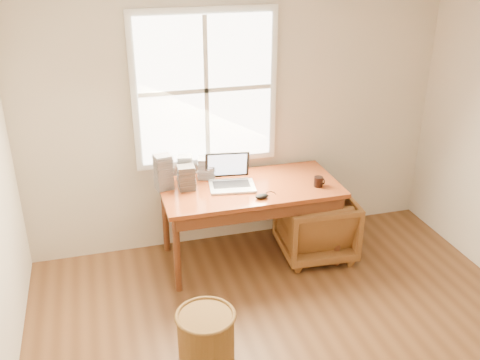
# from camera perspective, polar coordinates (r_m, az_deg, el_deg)

# --- Properties ---
(room_shell) EXTENTS (4.04, 4.54, 2.64)m
(room_shell) POSITION_cam_1_polar(r_m,az_deg,el_deg) (3.17, 9.30, -3.48)
(room_shell) COLOR brown
(room_shell) RESTS_ON ground
(desk) EXTENTS (1.60, 0.80, 0.04)m
(desk) POSITION_cam_1_polar(r_m,az_deg,el_deg) (4.81, 1.10, -0.84)
(desk) COLOR brown
(desk) RESTS_ON room_shell
(armchair) EXTENTS (0.70, 0.72, 0.62)m
(armchair) POSITION_cam_1_polar(r_m,az_deg,el_deg) (5.11, 8.07, -4.82)
(armchair) COLOR brown
(armchair) RESTS_ON room_shell
(wicker_stool) EXTENTS (0.46, 0.46, 0.40)m
(wicker_stool) POSITION_cam_1_polar(r_m,az_deg,el_deg) (3.95, -3.63, -16.51)
(wicker_stool) COLOR brown
(wicker_stool) RESTS_ON room_shell
(laptop) EXTENTS (0.45, 0.47, 0.30)m
(laptop) POSITION_cam_1_polar(r_m,az_deg,el_deg) (4.70, -0.85, 0.81)
(laptop) COLOR silver
(laptop) RESTS_ON desk
(mouse) EXTENTS (0.13, 0.08, 0.04)m
(mouse) POSITION_cam_1_polar(r_m,az_deg,el_deg) (4.57, 2.34, -1.74)
(mouse) COLOR black
(mouse) RESTS_ON desk
(coffee_mug) EXTENTS (0.09, 0.09, 0.09)m
(coffee_mug) POSITION_cam_1_polar(r_m,az_deg,el_deg) (4.83, 8.36, -0.17)
(coffee_mug) COLOR black
(coffee_mug) RESTS_ON desk
(cd_stack_a) EXTENTS (0.15, 0.14, 0.26)m
(cd_stack_a) POSITION_cam_1_polar(r_m,az_deg,el_deg) (4.85, -5.84, 1.15)
(cd_stack_a) COLOR #ACAFB7
(cd_stack_a) RESTS_ON desk
(cd_stack_b) EXTENTS (0.15, 0.13, 0.22)m
(cd_stack_b) POSITION_cam_1_polar(r_m,az_deg,el_deg) (4.72, -5.74, 0.27)
(cd_stack_b) COLOR black
(cd_stack_b) RESTS_ON desk
(cd_stack_c) EXTENTS (0.17, 0.15, 0.32)m
(cd_stack_c) POSITION_cam_1_polar(r_m,az_deg,el_deg) (4.73, -8.14, 0.84)
(cd_stack_c) COLOR #A2A1AF
(cd_stack_c) RESTS_ON desk
(cd_stack_d) EXTENTS (0.19, 0.17, 0.20)m
(cd_stack_d) POSITION_cam_1_polar(r_m,az_deg,el_deg) (4.93, -3.57, 1.28)
(cd_stack_d) COLOR silver
(cd_stack_d) RESTS_ON desk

